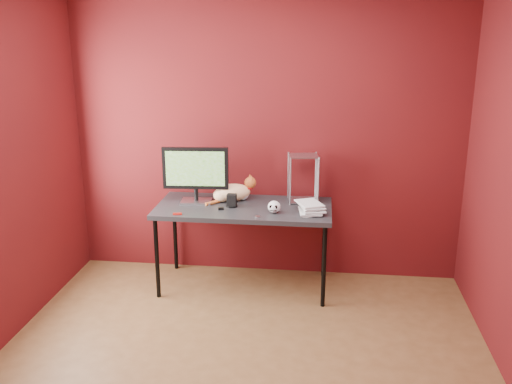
# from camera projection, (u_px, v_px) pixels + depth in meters

# --- Properties ---
(room) EXTENTS (3.52, 3.52, 2.61)m
(room) POSITION_uv_depth(u_px,v_px,m) (236.00, 167.00, 3.37)
(room) COLOR brown
(room) RESTS_ON ground
(desk) EXTENTS (1.50, 0.70, 0.75)m
(desk) POSITION_uv_depth(u_px,v_px,m) (244.00, 212.00, 4.91)
(desk) COLOR black
(desk) RESTS_ON ground
(monitor) EXTENTS (0.57, 0.20, 0.49)m
(monitor) POSITION_uv_depth(u_px,v_px,m) (196.00, 172.00, 4.92)
(monitor) COLOR #A6A6AB
(monitor) RESTS_ON desk
(cat) EXTENTS (0.42, 0.33, 0.23)m
(cat) POSITION_uv_depth(u_px,v_px,m) (233.00, 192.00, 5.02)
(cat) COLOR orange
(cat) RESTS_ON desk
(skull_mug) EXTENTS (0.11, 0.11, 0.10)m
(skull_mug) POSITION_uv_depth(u_px,v_px,m) (274.00, 207.00, 4.71)
(skull_mug) COLOR white
(skull_mug) RESTS_ON desk
(speaker) EXTENTS (0.10, 0.10, 0.11)m
(speaker) POSITION_uv_depth(u_px,v_px,m) (232.00, 201.00, 4.87)
(speaker) COLOR black
(speaker) RESTS_ON desk
(book_stack) EXTENTS (0.26, 0.29, 0.97)m
(book_stack) POSITION_uv_depth(u_px,v_px,m) (302.00, 156.00, 4.59)
(book_stack) COLOR beige
(book_stack) RESTS_ON desk
(wire_rack) EXTENTS (0.27, 0.23, 0.42)m
(wire_rack) POSITION_uv_depth(u_px,v_px,m) (303.00, 178.00, 4.97)
(wire_rack) COLOR #A6A6AB
(wire_rack) RESTS_ON desk
(pocket_knife) EXTENTS (0.08, 0.03, 0.01)m
(pocket_knife) POSITION_uv_depth(u_px,v_px,m) (177.00, 214.00, 4.67)
(pocket_knife) COLOR #AE130D
(pocket_knife) RESTS_ON desk
(black_gadget) EXTENTS (0.05, 0.04, 0.02)m
(black_gadget) POSITION_uv_depth(u_px,v_px,m) (221.00, 209.00, 4.80)
(black_gadget) COLOR black
(black_gadget) RESTS_ON desk
(washer) EXTENTS (0.05, 0.05, 0.00)m
(washer) POSITION_uv_depth(u_px,v_px,m) (257.00, 216.00, 4.63)
(washer) COLOR #A6A6AB
(washer) RESTS_ON desk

